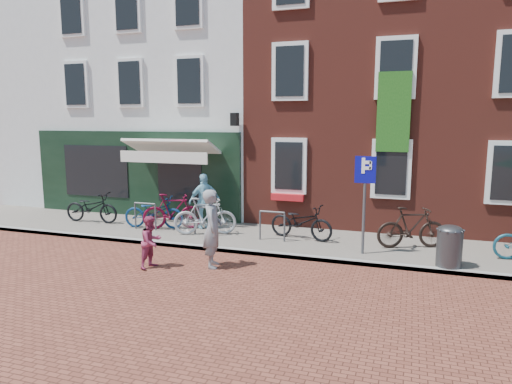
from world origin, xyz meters
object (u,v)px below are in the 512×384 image
(parking_sign, at_px, (365,188))
(bicycle_1, at_px, (173,211))
(woman, at_px, (212,229))
(boy, at_px, (151,242))
(bicycle_3, at_px, (205,216))
(bicycle_0, at_px, (92,207))
(bicycle_2, at_px, (154,212))
(litter_bin, at_px, (450,244))
(cafe_person, at_px, (205,201))
(bicycle_4, at_px, (301,222))
(bicycle_5, at_px, (411,227))

(parking_sign, height_order, bicycle_1, parking_sign)
(parking_sign, relative_size, woman, 1.33)
(woman, relative_size, boy, 1.49)
(bicycle_3, bearing_deg, bicycle_0, 63.91)
(woman, bearing_deg, bicycle_2, 30.45)
(litter_bin, height_order, cafe_person, cafe_person)
(bicycle_1, bearing_deg, bicycle_2, 73.62)
(boy, bearing_deg, bicycle_1, 33.23)
(bicycle_4, bearing_deg, bicycle_5, -77.75)
(bicycle_0, distance_m, bicycle_5, 9.81)
(cafe_person, height_order, bicycle_3, cafe_person)
(woman, bearing_deg, bicycle_3, 8.98)
(parking_sign, height_order, boy, parking_sign)
(bicycle_3, height_order, bicycle_5, same)
(cafe_person, height_order, bicycle_1, cafe_person)
(cafe_person, relative_size, bicycle_0, 0.91)
(litter_bin, height_order, parking_sign, parking_sign)
(bicycle_5, bearing_deg, boy, 98.71)
(parking_sign, bearing_deg, bicycle_4, 152.66)
(bicycle_0, height_order, bicycle_1, bicycle_1)
(woman, distance_m, bicycle_0, 6.06)
(bicycle_1, bearing_deg, bicycle_3, -128.96)
(cafe_person, bearing_deg, litter_bin, 121.93)
(boy, distance_m, bicycle_0, 5.19)
(cafe_person, bearing_deg, bicycle_2, -26.51)
(bicycle_0, xyz_separation_m, bicycle_4, (6.90, 0.12, 0.00))
(boy, relative_size, bicycle_3, 0.68)
(cafe_person, xyz_separation_m, bicycle_4, (3.09, -0.32, -0.36))
(bicycle_1, bearing_deg, parking_sign, -122.35)
(woman, bearing_deg, bicycle_5, -77.14)
(boy, height_order, bicycle_2, boy)
(bicycle_0, relative_size, bicycle_5, 1.03)
(parking_sign, bearing_deg, boy, -152.62)
(litter_bin, distance_m, parking_sign, 2.29)
(bicycle_0, bearing_deg, parking_sign, -98.37)
(litter_bin, relative_size, bicycle_3, 0.57)
(boy, distance_m, bicycle_1, 3.41)
(bicycle_1, bearing_deg, woman, -160.90)
(woman, bearing_deg, cafe_person, 8.22)
(litter_bin, bearing_deg, bicycle_4, 160.43)
(cafe_person, distance_m, bicycle_1, 1.02)
(boy, height_order, cafe_person, cafe_person)
(bicycle_5, bearing_deg, bicycle_3, 72.92)
(parking_sign, relative_size, boy, 1.99)
(bicycle_0, relative_size, bicycle_2, 1.00)
(bicycle_3, bearing_deg, woman, -173.46)
(parking_sign, xyz_separation_m, bicycle_2, (-6.35, 0.76, -1.17))
(litter_bin, xyz_separation_m, bicycle_3, (-6.48, 0.92, 0.01))
(bicycle_4, bearing_deg, bicycle_1, 103.07)
(bicycle_1, bearing_deg, cafe_person, -89.60)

